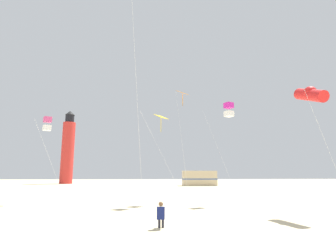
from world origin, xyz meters
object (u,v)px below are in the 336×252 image
(kite_diamond_orange, at_px, (183,97))
(kite_diamond_gold, at_px, (161,120))
(kite_box_rainbow, at_px, (47,124))
(lighthouse_distant, at_px, (68,149))
(kite_tube_scarlet, at_px, (310,94))
(rv_van_tan, at_px, (199,178))
(kite_box_magenta, at_px, (229,110))
(kite_flyer_standing, at_px, (161,214))

(kite_diamond_orange, bearing_deg, kite_diamond_gold, -131.95)
(kite_box_rainbow, xyz_separation_m, lighthouse_distant, (-10.33, 40.59, 1.41))
(kite_tube_scarlet, xyz_separation_m, lighthouse_distant, (-28.41, 48.29, 0.81))
(rv_van_tan, bearing_deg, lighthouse_distant, 157.74)
(kite_diamond_orange, xyz_separation_m, rv_van_tan, (6.70, 29.25, -7.53))
(kite_diamond_gold, xyz_separation_m, kite_box_rainbow, (-9.38, 2.32, -0.02))
(kite_tube_scarlet, height_order, lighthouse_distant, lighthouse_distant)
(kite_diamond_gold, relative_size, lighthouse_distant, 0.41)
(kite_diamond_gold, bearing_deg, lighthouse_distant, 114.67)
(kite_diamond_gold, distance_m, lighthouse_distant, 47.24)
(kite_box_magenta, xyz_separation_m, kite_diamond_gold, (-5.51, -0.58, -1.00))
(kite_box_rainbow, bearing_deg, kite_box_magenta, -6.65)
(kite_diamond_orange, relative_size, kite_box_rainbow, 1.36)
(kite_flyer_standing, height_order, kite_diamond_orange, kite_diamond_orange)
(kite_flyer_standing, xyz_separation_m, rv_van_tan, (8.97, 39.42, 0.78))
(kite_box_rainbow, relative_size, lighthouse_distant, 0.42)
(kite_flyer_standing, distance_m, kite_tube_scarlet, 11.38)
(kite_box_magenta, bearing_deg, kite_flyer_standing, -124.18)
(kite_box_rainbow, distance_m, lighthouse_distant, 41.90)
(rv_van_tan, bearing_deg, kite_box_magenta, -96.00)
(kite_box_magenta, bearing_deg, kite_box_rainbow, 173.35)
(kite_box_magenta, relative_size, kite_tube_scarlet, 1.04)
(kite_box_magenta, xyz_separation_m, kite_diamond_orange, (-3.56, 1.58, 1.47))
(kite_diamond_orange, bearing_deg, rv_van_tan, 77.10)
(kite_box_magenta, distance_m, kite_box_rainbow, 15.03)
(kite_flyer_standing, distance_m, kite_box_magenta, 12.43)
(kite_flyer_standing, xyz_separation_m, lighthouse_distant, (-19.39, 50.91, 7.22))
(kite_box_rainbow, bearing_deg, rv_van_tan, 58.22)
(kite_box_magenta, relative_size, kite_diamond_orange, 0.85)
(kite_diamond_orange, relative_size, lighthouse_distant, 0.57)
(kite_flyer_standing, relative_size, kite_diamond_gold, 0.17)
(kite_box_rainbow, distance_m, rv_van_tan, 34.59)
(kite_box_magenta, relative_size, kite_diamond_gold, 1.16)
(kite_box_magenta, bearing_deg, kite_diamond_gold, -173.96)
(lighthouse_distant, distance_m, rv_van_tan, 31.27)
(kite_tube_scarlet, height_order, rv_van_tan, kite_tube_scarlet)
(kite_box_magenta, relative_size, rv_van_tan, 1.25)
(kite_diamond_gold, xyz_separation_m, rv_van_tan, (8.65, 31.41, -5.06))
(kite_flyer_standing, relative_size, lighthouse_distant, 0.07)
(kite_diamond_gold, bearing_deg, kite_flyer_standing, -92.31)
(kite_flyer_standing, bearing_deg, kite_box_rainbow, -43.78)
(kite_tube_scarlet, bearing_deg, kite_flyer_standing, -163.80)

